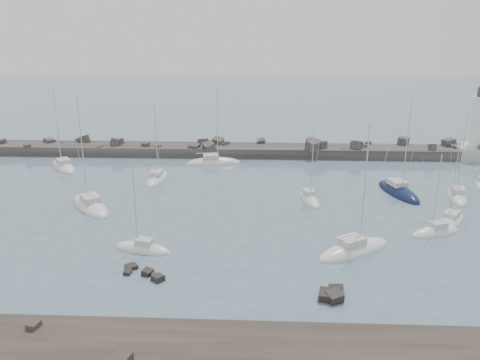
# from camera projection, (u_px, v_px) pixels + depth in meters

# --- Properties ---
(ground) EXTENTS (400.00, 400.00, 0.00)m
(ground) POSITION_uv_depth(u_px,v_px,m) (197.00, 239.00, 53.49)
(ground) COLOR slate
(ground) RESTS_ON ground
(rock_cluster_near) EXTENTS (4.70, 3.69, 1.26)m
(rock_cluster_near) POSITION_uv_depth(u_px,v_px,m) (144.00, 274.00, 45.71)
(rock_cluster_near) COLOR black
(rock_cluster_near) RESTS_ON ground
(rock_cluster_far) EXTENTS (2.69, 3.33, 1.56)m
(rock_cluster_far) POSITION_uv_depth(u_px,v_px,m) (332.00, 297.00, 41.60)
(rock_cluster_far) COLOR black
(rock_cluster_far) RESTS_ON ground
(breakwater) EXTENTS (115.00, 8.05, 4.90)m
(breakwater) POSITION_uv_depth(u_px,v_px,m) (186.00, 153.00, 89.86)
(breakwater) COLOR #322F2C
(breakwater) RESTS_ON ground
(lighthouse) EXTENTS (7.00, 7.00, 14.60)m
(lighthouse) POSITION_uv_depth(u_px,v_px,m) (476.00, 141.00, 86.65)
(lighthouse) COLOR #A8A8A3
(lighthouse) RESTS_ON ground
(sailboat_1) EXTENTS (8.13, 9.12, 14.74)m
(sailboat_1) POSITION_uv_depth(u_px,v_px,m) (63.00, 167.00, 81.00)
(sailboat_1) COLOR silver
(sailboat_1) RESTS_ON ground
(sailboat_3) EXTENTS (3.23, 8.23, 12.83)m
(sailboat_3) POSITION_uv_depth(u_px,v_px,m) (157.00, 179.00, 74.30)
(sailboat_3) COLOR silver
(sailboat_3) RESTS_ON ground
(sailboat_4) EXTENTS (9.96, 4.44, 15.08)m
(sailboat_4) POSITION_uv_depth(u_px,v_px,m) (213.00, 163.00, 83.63)
(sailboat_4) COLOR silver
(sailboat_4) RESTS_ON ground
(sailboat_5) EXTENTS (6.85, 3.60, 10.51)m
(sailboat_5) POSITION_uv_depth(u_px,v_px,m) (143.00, 249.00, 50.68)
(sailboat_5) COLOR silver
(sailboat_5) RESTS_ON ground
(sailboat_6) EXTENTS (3.46, 7.10, 10.93)m
(sailboat_6) POSITION_uv_depth(u_px,v_px,m) (309.00, 200.00, 65.46)
(sailboat_6) COLOR silver
(sailboat_6) RESTS_ON ground
(sailboat_7) EXTENTS (9.61, 7.63, 15.04)m
(sailboat_7) POSITION_uv_depth(u_px,v_px,m) (354.00, 251.00, 50.30)
(sailboat_7) COLOR silver
(sailboat_7) RESTS_ON ground
(sailboat_8) EXTENTS (5.68, 10.56, 15.90)m
(sailboat_8) POSITION_uv_depth(u_px,v_px,m) (398.00, 192.00, 68.38)
(sailboat_8) COLOR #0D163A
(sailboat_8) RESTS_ON ground
(sailboat_9) EXTENTS (6.85, 4.32, 10.53)m
(sailboat_9) POSITION_uv_depth(u_px,v_px,m) (435.00, 233.00, 54.80)
(sailboat_9) COLOR silver
(sailboat_9) RESTS_ON ground
(sailboat_10) EXTENTS (4.39, 8.46, 12.91)m
(sailboat_10) POSITION_uv_depth(u_px,v_px,m) (457.00, 197.00, 66.54)
(sailboat_10) COLOR silver
(sailboat_10) RESTS_ON ground
(sailboat_11) EXTENTS (6.52, 7.25, 11.83)m
(sailboat_11) POSITION_uv_depth(u_px,v_px,m) (450.00, 222.00, 57.75)
(sailboat_11) COLOR silver
(sailboat_11) RESTS_ON ground
(sailboat_13) EXTENTS (8.97, 9.94, 16.11)m
(sailboat_13) POSITION_uv_depth(u_px,v_px,m) (90.00, 206.00, 63.02)
(sailboat_13) COLOR silver
(sailboat_13) RESTS_ON ground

